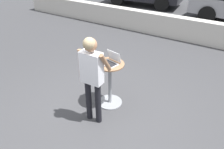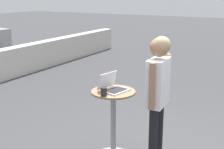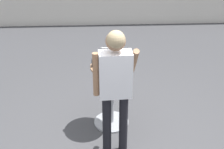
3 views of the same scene
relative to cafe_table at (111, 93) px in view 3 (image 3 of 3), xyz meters
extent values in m
plane|color=#3D3D3F|center=(0.08, -0.53, -0.51)|extent=(50.00, 50.00, 0.00)
cube|color=beige|center=(0.08, 4.36, -0.13)|extent=(14.67, 0.35, 0.77)
cylinder|color=gray|center=(0.00, 0.00, -0.50)|extent=(0.51, 0.51, 0.03)
cylinder|color=gray|center=(0.00, 0.00, -0.04)|extent=(0.07, 0.07, 0.90)
cylinder|color=#8C6647|center=(0.00, 0.00, 0.42)|extent=(0.57, 0.57, 0.02)
cube|color=silver|center=(0.00, -0.04, 0.45)|extent=(0.36, 0.30, 0.02)
cube|color=black|center=(0.00, -0.04, 0.46)|extent=(0.32, 0.24, 0.00)
cube|color=silver|center=(0.03, 0.11, 0.56)|extent=(0.33, 0.13, 0.21)
cube|color=white|center=(0.03, 0.10, 0.56)|extent=(0.30, 0.12, 0.19)
cylinder|color=#232328|center=(-0.22, 0.01, 0.49)|extent=(0.08, 0.08, 0.10)
torus|color=#232328|center=(-0.17, 0.01, 0.49)|extent=(0.05, 0.01, 0.05)
cylinder|color=black|center=(-0.08, -0.60, -0.08)|extent=(0.11, 0.11, 0.86)
cylinder|color=black|center=(0.12, -0.58, -0.08)|extent=(0.11, 0.11, 0.86)
cube|color=silver|center=(0.02, -0.59, 0.63)|extent=(0.39, 0.21, 0.57)
sphere|color=#936B4C|center=(0.02, -0.59, 1.05)|extent=(0.22, 0.22, 0.22)
sphere|color=#9E8966|center=(0.02, -0.62, 1.07)|extent=(0.21, 0.21, 0.21)
cylinder|color=#936B4C|center=(-0.20, -0.60, 0.64)|extent=(0.07, 0.07, 0.54)
cylinder|color=#936B4C|center=(0.24, -0.50, 0.75)|extent=(0.09, 0.32, 0.42)
camera|label=1|loc=(2.01, -3.08, 2.42)|focal=35.00mm
camera|label=2|loc=(-3.31, -1.83, 1.66)|focal=50.00mm
camera|label=3|loc=(-0.17, -3.70, 2.37)|focal=50.00mm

